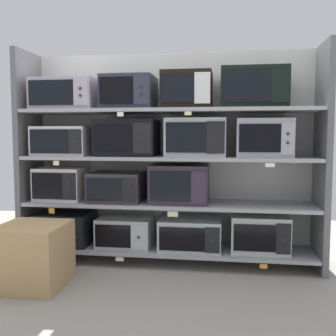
# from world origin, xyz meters

# --- Properties ---
(ground) EXTENTS (6.55, 6.00, 0.02)m
(ground) POSITION_xyz_m (0.00, -1.00, -0.01)
(ground) COLOR gray
(back_panel) EXTENTS (2.75, 0.04, 1.90)m
(back_panel) POSITION_xyz_m (0.00, 0.26, 0.95)
(back_panel) COLOR #B2B2AD
(back_panel) RESTS_ON ground
(upright_left) EXTENTS (0.05, 0.48, 1.90)m
(upright_left) POSITION_xyz_m (-1.31, 0.00, 0.95)
(upright_left) COLOR #5B5B5E
(upright_left) RESTS_ON ground
(upright_right) EXTENTS (0.05, 0.48, 1.90)m
(upright_right) POSITION_xyz_m (1.31, 0.00, 0.95)
(upright_right) COLOR #5B5B5E
(upright_right) RESTS_ON ground
(shelf_0) EXTENTS (2.55, 0.48, 0.03)m
(shelf_0) POSITION_xyz_m (0.00, 0.00, 0.12)
(shelf_0) COLOR #99999E
(shelf_0) RESTS_ON ground
(microwave_0) EXTENTS (0.49, 0.41, 0.29)m
(microwave_0) POSITION_xyz_m (-0.97, -0.00, 0.28)
(microwave_0) COLOR black
(microwave_0) RESTS_ON shelf_0
(microwave_1) EXTENTS (0.49, 0.36, 0.26)m
(microwave_1) POSITION_xyz_m (-0.39, -0.00, 0.27)
(microwave_1) COLOR #B6BABE
(microwave_1) RESTS_ON shelf_0
(microwave_2) EXTENTS (0.54, 0.43, 0.27)m
(microwave_2) POSITION_xyz_m (0.20, -0.00, 0.27)
(microwave_2) COLOR #B0BEC0
(microwave_2) RESTS_ON shelf_0
(microwave_3) EXTENTS (0.49, 0.36, 0.32)m
(microwave_3) POSITION_xyz_m (0.81, -0.00, 0.30)
(microwave_3) COLOR #B3BEB6
(microwave_3) RESTS_ON shelf_0
(price_tag_0) EXTENTS (0.05, 0.00, 0.04)m
(price_tag_0) POSITION_xyz_m (-0.94, -0.25, 0.08)
(price_tag_0) COLOR white
(price_tag_1) EXTENTS (0.07, 0.00, 0.03)m
(price_tag_1) POSITION_xyz_m (-0.38, -0.25, 0.09)
(price_tag_1) COLOR beige
(price_tag_2) EXTENTS (0.06, 0.00, 0.04)m
(price_tag_2) POSITION_xyz_m (0.82, -0.25, 0.08)
(price_tag_2) COLOR orange
(shelf_1) EXTENTS (2.55, 0.48, 0.03)m
(shelf_1) POSITION_xyz_m (0.00, 0.00, 0.53)
(shelf_1) COLOR #99999E
(microwave_4) EXTENTS (0.43, 0.35, 0.30)m
(microwave_4) POSITION_xyz_m (-1.00, -0.00, 0.70)
(microwave_4) COLOR silver
(microwave_4) RESTS_ON shelf_1
(microwave_5) EXTENTS (0.47, 0.43, 0.26)m
(microwave_5) POSITION_xyz_m (-0.47, -0.00, 0.68)
(microwave_5) COLOR #332D33
(microwave_5) RESTS_ON shelf_1
(microwave_6) EXTENTS (0.51, 0.39, 0.34)m
(microwave_6) POSITION_xyz_m (0.10, -0.00, 0.72)
(microwave_6) COLOR #34273A
(microwave_6) RESTS_ON shelf_1
(price_tag_3) EXTENTS (0.05, 0.00, 0.05)m
(price_tag_3) POSITION_xyz_m (-0.99, -0.25, 0.49)
(price_tag_3) COLOR orange
(price_tag_4) EXTENTS (0.09, 0.00, 0.04)m
(price_tag_4) POSITION_xyz_m (0.08, -0.25, 0.49)
(price_tag_4) COLOR beige
(shelf_2) EXTENTS (2.55, 0.48, 0.03)m
(shelf_2) POSITION_xyz_m (0.00, 0.00, 0.95)
(shelf_2) COLOR #99999E
(microwave_7) EXTENTS (0.50, 0.39, 0.26)m
(microwave_7) POSITION_xyz_m (-0.97, -0.00, 1.09)
(microwave_7) COLOR silver
(microwave_7) RESTS_ON shelf_2
(microwave_8) EXTENTS (0.53, 0.43, 0.32)m
(microwave_8) POSITION_xyz_m (-0.37, -0.00, 1.12)
(microwave_8) COLOR black
(microwave_8) RESTS_ON shelf_2
(microwave_9) EXTENTS (0.52, 0.34, 0.33)m
(microwave_9) POSITION_xyz_m (0.25, -0.00, 1.13)
(microwave_9) COLOR #BBBEBE
(microwave_9) RESTS_ON shelf_2
(microwave_10) EXTENTS (0.46, 0.41, 0.32)m
(microwave_10) POSITION_xyz_m (0.82, -0.00, 1.12)
(microwave_10) COLOR #9B99A7
(microwave_10) RESTS_ON shelf_2
(price_tag_5) EXTENTS (0.05, 0.00, 0.04)m
(price_tag_5) POSITION_xyz_m (-0.93, -0.25, 0.91)
(price_tag_5) COLOR beige
(price_tag_6) EXTENTS (0.07, 0.00, 0.03)m
(price_tag_6) POSITION_xyz_m (0.85, -0.25, 0.91)
(price_tag_6) COLOR white
(shelf_3) EXTENTS (2.55, 0.48, 0.03)m
(shelf_3) POSITION_xyz_m (0.00, 0.00, 1.36)
(shelf_3) COLOR #99999E
(microwave_11) EXTENTS (0.57, 0.40, 0.28)m
(microwave_11) POSITION_xyz_m (-0.93, -0.00, 1.51)
(microwave_11) COLOR #A49AAE
(microwave_11) RESTS_ON shelf_3
(microwave_12) EXTENTS (0.45, 0.43, 0.29)m
(microwave_12) POSITION_xyz_m (-0.35, -0.00, 1.52)
(microwave_12) COLOR #2A2B39
(microwave_12) RESTS_ON shelf_3
(microwave_13) EXTENTS (0.43, 0.39, 0.31)m
(microwave_13) POSITION_xyz_m (0.17, -0.00, 1.53)
(microwave_13) COLOR black
(microwave_13) RESTS_ON shelf_3
(microwave_14) EXTENTS (0.55, 0.41, 0.33)m
(microwave_14) POSITION_xyz_m (0.73, -0.00, 1.54)
(microwave_14) COLOR black
(microwave_14) RESTS_ON shelf_3
(price_tag_7) EXTENTS (0.05, 0.00, 0.04)m
(price_tag_7) POSITION_xyz_m (-0.36, -0.25, 1.32)
(price_tag_7) COLOR white
(price_tag_8) EXTENTS (0.06, 0.00, 0.03)m
(price_tag_8) POSITION_xyz_m (0.20, -0.25, 1.32)
(price_tag_8) COLOR beige
(shipping_carton) EXTENTS (0.48, 0.48, 0.47)m
(shipping_carton) POSITION_xyz_m (-0.93, -0.70, 0.24)
(shipping_carton) COLOR tan
(shipping_carton) RESTS_ON ground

